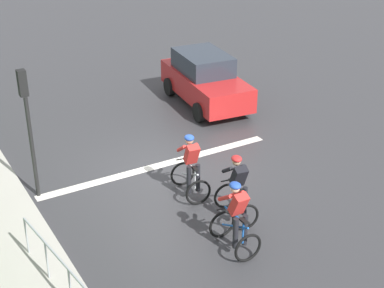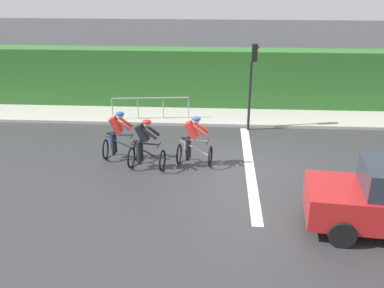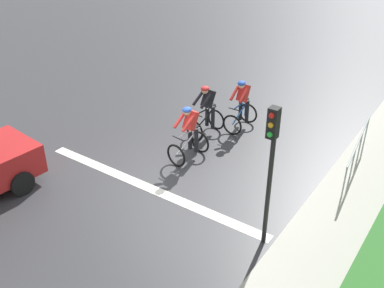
{
  "view_description": "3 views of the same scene",
  "coord_description": "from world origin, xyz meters",
  "px_view_note": "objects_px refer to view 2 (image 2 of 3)",
  "views": [
    {
      "loc": [
        6.43,
        12.56,
        7.86
      ],
      "look_at": [
        -0.28,
        1.03,
        1.2
      ],
      "focal_mm": 54.79,
      "sensor_mm": 36.0,
      "label": 1
    },
    {
      "loc": [
        -12.84,
        0.73,
        6.05
      ],
      "look_at": [
        -0.97,
        1.46,
        1.14
      ],
      "focal_mm": 40.98,
      "sensor_mm": 36.0,
      "label": 2
    },
    {
      "loc": [
        6.45,
        -7.74,
        6.99
      ],
      "look_at": [
        0.51,
        0.89,
        0.91
      ],
      "focal_mm": 42.71,
      "sensor_mm": 36.0,
      "label": 3
    }
  ],
  "objects_px": {
    "cyclist_second": "(145,146)",
    "pedestrian_railing_kerbside": "(150,103)",
    "cyclist_mid": "(193,142)",
    "traffic_light_near_crossing": "(252,74)",
    "cyclist_lead": "(119,137)"
  },
  "relations": [
    {
      "from": "cyclist_lead",
      "to": "traffic_light_near_crossing",
      "type": "height_order",
      "value": "traffic_light_near_crossing"
    },
    {
      "from": "cyclist_second",
      "to": "traffic_light_near_crossing",
      "type": "xyz_separation_m",
      "value": [
        3.75,
        -3.5,
        1.43
      ]
    },
    {
      "from": "cyclist_mid",
      "to": "pedestrian_railing_kerbside",
      "type": "relative_size",
      "value": 0.53
    },
    {
      "from": "cyclist_mid",
      "to": "pedestrian_railing_kerbside",
      "type": "bearing_deg",
      "value": 25.83
    },
    {
      "from": "cyclist_lead",
      "to": "cyclist_mid",
      "type": "xyz_separation_m",
      "value": [
        -0.3,
        -2.47,
        0.0
      ]
    },
    {
      "from": "cyclist_second",
      "to": "traffic_light_near_crossing",
      "type": "relative_size",
      "value": 0.5
    },
    {
      "from": "traffic_light_near_crossing",
      "to": "pedestrian_railing_kerbside",
      "type": "height_order",
      "value": "traffic_light_near_crossing"
    },
    {
      "from": "cyclist_second",
      "to": "cyclist_mid",
      "type": "bearing_deg",
      "value": -75.54
    },
    {
      "from": "traffic_light_near_crossing",
      "to": "pedestrian_railing_kerbside",
      "type": "relative_size",
      "value": 1.07
    },
    {
      "from": "cyclist_second",
      "to": "traffic_light_near_crossing",
      "type": "bearing_deg",
      "value": -43.01
    },
    {
      "from": "cyclist_mid",
      "to": "cyclist_second",
      "type": "bearing_deg",
      "value": 104.46
    },
    {
      "from": "cyclist_lead",
      "to": "traffic_light_near_crossing",
      "type": "relative_size",
      "value": 0.5
    },
    {
      "from": "cyclist_second",
      "to": "pedestrian_railing_kerbside",
      "type": "bearing_deg",
      "value": 6.4
    },
    {
      "from": "cyclist_second",
      "to": "cyclist_mid",
      "type": "xyz_separation_m",
      "value": [
        0.38,
        -1.49,
        0.0
      ]
    },
    {
      "from": "traffic_light_near_crossing",
      "to": "cyclist_second",
      "type": "bearing_deg",
      "value": 136.99
    }
  ]
}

